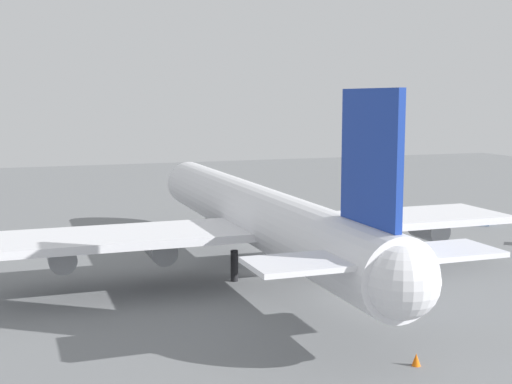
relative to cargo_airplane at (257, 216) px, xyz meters
The scene contains 5 objects.
ground_plane 5.63m from the cargo_airplane, ahead, with size 233.14×233.14×0.00m, color slate.
cargo_airplane is the anchor object (origin of this frame).
cargo_container_fore 39.71m from the cargo_airplane, 68.79° to the right, with size 3.18×3.30×1.77m.
safety_cone_nose 27.10m from the cargo_airplane, ahead, with size 0.48×0.48×0.68m, color orange.
safety_cone_tail 26.45m from the cargo_airplane, behind, with size 0.57×0.57×0.81m, color orange.
Camera 1 is at (-62.68, 22.44, 16.88)m, focal length 48.89 mm.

